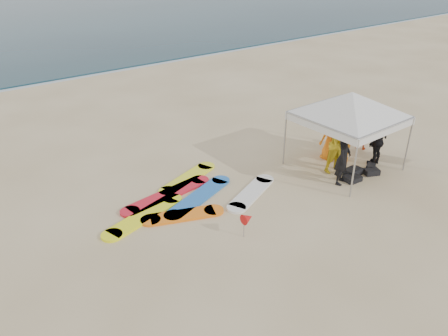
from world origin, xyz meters
name	(u,v)px	position (x,y,z in m)	size (l,w,h in m)	color
ground	(286,256)	(0.00, 0.00, 0.00)	(120.00, 120.00, 0.00)	beige
shoreline_foam	(39,82)	(0.00, 18.20, 0.00)	(160.00, 1.20, 0.01)	silver
person_black_a	(343,157)	(3.80, 1.50, 0.86)	(0.62, 0.41, 1.71)	black
person_yellow	(341,144)	(4.35, 2.04, 0.93)	(0.91, 0.71, 1.87)	yellow
person_orange_a	(345,139)	(5.04, 2.38, 0.80)	(1.03, 0.59, 1.60)	orange
person_black_b	(378,141)	(5.73, 1.62, 0.81)	(0.95, 0.40, 1.63)	black
person_orange_b	(332,134)	(4.90, 2.84, 0.89)	(0.87, 0.56, 1.78)	orange
person_seated	(362,137)	(6.37, 2.64, 0.46)	(0.85, 0.27, 0.92)	red
canopy_tent	(352,92)	(4.71, 2.13, 2.52)	(3.83, 3.83, 2.89)	#A5A5A8
marker_pennant	(248,218)	(-0.18, 1.19, 0.49)	(0.28, 0.28, 0.64)	#A5A5A8
gear_pile	(359,173)	(4.65, 1.41, 0.10)	(1.52, 0.76, 0.22)	black
surfboard_spread	(188,198)	(-0.41, 3.54, 0.04)	(5.15, 3.06, 0.07)	orange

